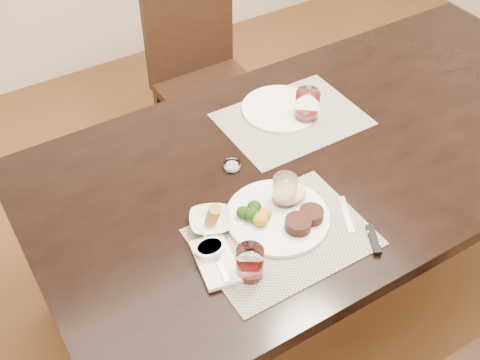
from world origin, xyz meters
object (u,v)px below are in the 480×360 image
dinner_plate (282,213)px  cracker_bowl (211,221)px  chair_far (202,71)px  wine_glass_near (284,192)px  far_plate (281,109)px  steak_knife (367,233)px

dinner_plate → cracker_bowl: same height
chair_far → wine_glass_near: chair_far is taller
far_plate → wine_glass_near: bearing=-123.1°
chair_far → cracker_bowl: bearing=-117.2°
dinner_plate → steak_knife: size_ratio=1.27×
cracker_bowl → far_plate: size_ratio=0.58×
chair_far → steak_knife: size_ratio=3.91×
cracker_bowl → far_plate: cracker_bowl is taller
chair_far → wine_glass_near: 1.14m
dinner_plate → far_plate: bearing=69.8°
chair_far → dinner_plate: (-0.34, -1.11, 0.27)m
steak_knife → cracker_bowl: (-0.35, 0.25, 0.01)m
dinner_plate → far_plate: size_ratio=1.10×
dinner_plate → cracker_bowl: (-0.18, 0.08, -0.00)m
chair_far → steak_knife: (-0.18, -1.28, 0.26)m
steak_knife → wine_glass_near: size_ratio=2.38×
chair_far → cracker_bowl: (-0.53, -1.03, 0.27)m
dinner_plate → wine_glass_near: bearing=64.2°
wine_glass_near → chair_far: bearing=73.9°
steak_knife → wine_glass_near: 0.25m
dinner_plate → chair_far: bearing=86.4°
steak_knife → far_plate: (0.12, 0.59, 0.00)m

